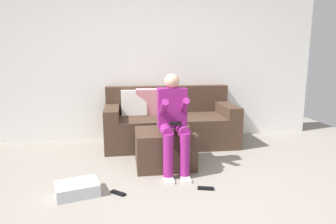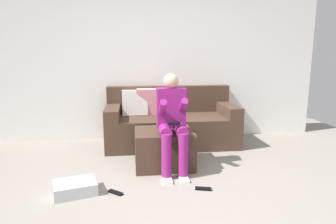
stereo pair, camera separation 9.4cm
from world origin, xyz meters
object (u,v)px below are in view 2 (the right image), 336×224
(ottoman, at_px, (164,148))
(person_seated, at_px, (172,119))
(couch_sectional, at_px, (170,123))
(storage_bin, at_px, (75,188))
(remote_by_storage_bin, at_px, (115,192))
(remote_near_ottoman, at_px, (203,189))

(ottoman, distance_m, person_seated, 0.46)
(couch_sectional, distance_m, storage_bin, 2.02)
(couch_sectional, relative_size, remote_by_storage_bin, 11.76)
(person_seated, bearing_deg, remote_by_storage_bin, -141.26)
(couch_sectional, distance_m, ottoman, 0.97)
(ottoman, xyz_separation_m, remote_near_ottoman, (0.33, -0.74, -0.22))
(couch_sectional, bearing_deg, remote_by_storage_bin, -115.02)
(couch_sectional, bearing_deg, ottoman, -101.81)
(person_seated, height_order, storage_bin, person_seated)
(couch_sectional, distance_m, person_seated, 1.18)
(person_seated, xyz_separation_m, remote_near_ottoman, (0.25, -0.55, -0.63))
(couch_sectional, xyz_separation_m, storage_bin, (-1.18, -1.61, -0.27))
(remote_by_storage_bin, bearing_deg, person_seated, 79.04)
(couch_sectional, xyz_separation_m, ottoman, (-0.20, -0.95, -0.10))
(couch_sectional, xyz_separation_m, remote_by_storage_bin, (-0.78, -1.66, -0.32))
(couch_sectional, height_order, remote_near_ottoman, couch_sectional)
(ottoman, xyz_separation_m, storage_bin, (-0.98, -0.66, -0.17))
(ottoman, bearing_deg, person_seated, -67.73)
(couch_sectional, height_order, ottoman, couch_sectional)
(ottoman, xyz_separation_m, remote_by_storage_bin, (-0.58, -0.72, -0.22))
(remote_near_ottoman, bearing_deg, remote_by_storage_bin, -166.02)
(remote_near_ottoman, xyz_separation_m, remote_by_storage_bin, (-0.91, 0.03, 0.00))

